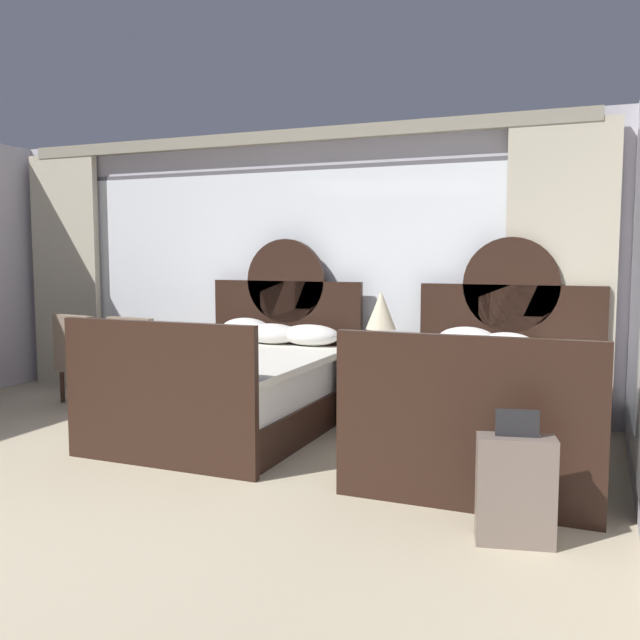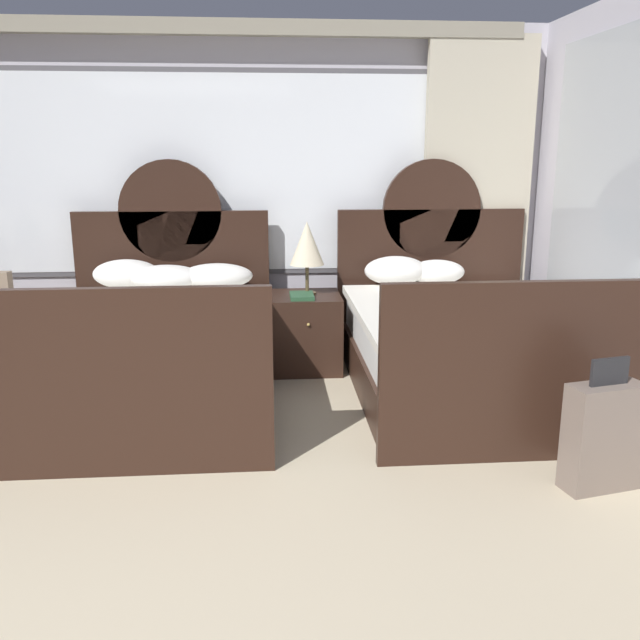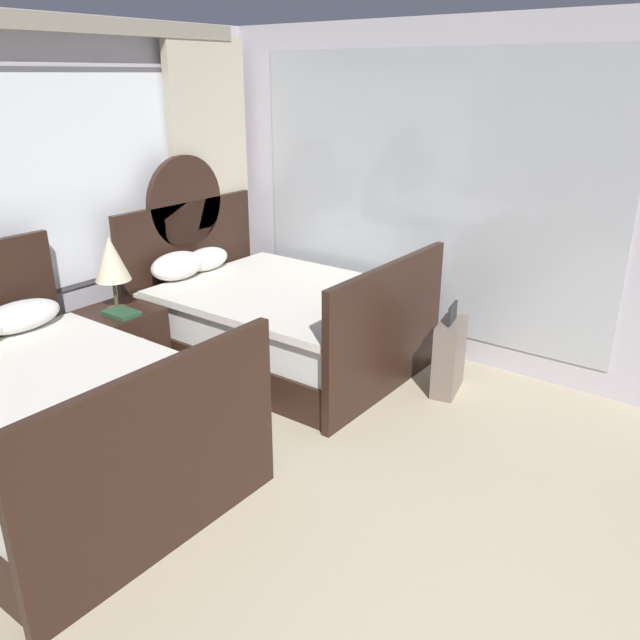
# 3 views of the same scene
# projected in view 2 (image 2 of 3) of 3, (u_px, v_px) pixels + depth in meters

# --- Properties ---
(wall_back_window) EXTENTS (6.39, 0.22, 2.70)m
(wall_back_window) POSITION_uv_depth(u_px,v_px,m) (155.00, 188.00, 5.56)
(wall_back_window) COLOR silver
(wall_back_window) RESTS_ON ground_plane
(bed_near_window) EXTENTS (1.56, 2.17, 1.64)m
(bed_near_window) POSITION_uv_depth(u_px,v_px,m) (158.00, 349.00, 4.71)
(bed_near_window) COLOR black
(bed_near_window) RESTS_ON ground_plane
(bed_near_mirror) EXTENTS (1.56, 2.17, 1.64)m
(bed_near_mirror) POSITION_uv_depth(u_px,v_px,m) (460.00, 344.00, 4.86)
(bed_near_mirror) COLOR black
(bed_near_mirror) RESTS_ON ground_plane
(nightstand_between_beds) EXTENTS (0.54, 0.56, 0.60)m
(nightstand_between_beds) POSITION_uv_depth(u_px,v_px,m) (306.00, 332.00, 5.44)
(nightstand_between_beds) COLOR black
(nightstand_between_beds) RESTS_ON ground_plane
(table_lamp_on_nightstand) EXTENTS (0.27, 0.27, 0.57)m
(table_lamp_on_nightstand) POSITION_uv_depth(u_px,v_px,m) (307.00, 244.00, 5.28)
(table_lamp_on_nightstand) COLOR brown
(table_lamp_on_nightstand) RESTS_ON nightstand_between_beds
(book_on_nightstand) EXTENTS (0.18, 0.26, 0.03)m
(book_on_nightstand) POSITION_uv_depth(u_px,v_px,m) (302.00, 296.00, 5.25)
(book_on_nightstand) COLOR #285133
(book_on_nightstand) RESTS_ON nightstand_between_beds
(suitcase_on_floor) EXTENTS (0.42, 0.25, 0.71)m
(suitcase_on_floor) POSITION_uv_depth(u_px,v_px,m) (603.00, 436.00, 3.51)
(suitcase_on_floor) COLOR #75665B
(suitcase_on_floor) RESTS_ON ground_plane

